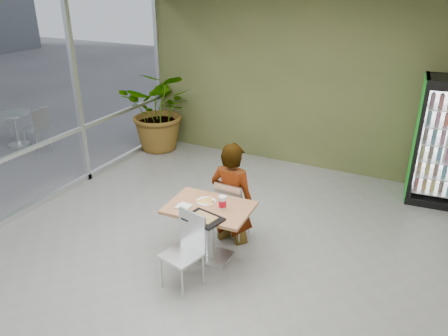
{
  "coord_description": "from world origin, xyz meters",
  "views": [
    {
      "loc": [
        2.29,
        -4.02,
        3.31
      ],
      "look_at": [
        -0.05,
        0.65,
        1.0
      ],
      "focal_mm": 35.0,
      "sensor_mm": 36.0,
      "label": 1
    }
  ],
  "objects_px": {
    "dining_table": "(209,221)",
    "cafeteria_tray": "(203,219)",
    "seated_woman": "(232,202)",
    "chair_far": "(231,207)",
    "beverage_fridge": "(446,143)",
    "soda_cup": "(222,203)",
    "potted_plant": "(161,110)",
    "chair_near": "(187,244)"
  },
  "relations": [
    {
      "from": "chair_far",
      "to": "chair_near",
      "type": "xyz_separation_m",
      "value": [
        -0.04,
        -1.04,
        0.02
      ]
    },
    {
      "from": "seated_woman",
      "to": "soda_cup",
      "type": "xyz_separation_m",
      "value": [
        0.13,
        -0.54,
        0.28
      ]
    },
    {
      "from": "chair_far",
      "to": "potted_plant",
      "type": "bearing_deg",
      "value": -40.62
    },
    {
      "from": "cafeteria_tray",
      "to": "potted_plant",
      "type": "height_order",
      "value": "potted_plant"
    },
    {
      "from": "chair_far",
      "to": "chair_near",
      "type": "distance_m",
      "value": 1.04
    },
    {
      "from": "seated_woman",
      "to": "cafeteria_tray",
      "type": "distance_m",
      "value": 0.89
    },
    {
      "from": "dining_table",
      "to": "cafeteria_tray",
      "type": "relative_size",
      "value": 2.48
    },
    {
      "from": "soda_cup",
      "to": "cafeteria_tray",
      "type": "distance_m",
      "value": 0.34
    },
    {
      "from": "dining_table",
      "to": "chair_far",
      "type": "relative_size",
      "value": 1.22
    },
    {
      "from": "potted_plant",
      "to": "chair_far",
      "type": "bearing_deg",
      "value": -41.68
    },
    {
      "from": "cafeteria_tray",
      "to": "beverage_fridge",
      "type": "distance_m",
      "value": 4.09
    },
    {
      "from": "chair_far",
      "to": "soda_cup",
      "type": "distance_m",
      "value": 0.61
    },
    {
      "from": "chair_near",
      "to": "cafeteria_tray",
      "type": "xyz_separation_m",
      "value": [
        0.09,
        0.22,
        0.24
      ]
    },
    {
      "from": "soda_cup",
      "to": "potted_plant",
      "type": "distance_m",
      "value": 4.12
    },
    {
      "from": "chair_near",
      "to": "cafeteria_tray",
      "type": "distance_m",
      "value": 0.34
    },
    {
      "from": "chair_near",
      "to": "soda_cup",
      "type": "bearing_deg",
      "value": 85.76
    },
    {
      "from": "seated_woman",
      "to": "beverage_fridge",
      "type": "xyz_separation_m",
      "value": [
        2.43,
        2.45,
        0.44
      ]
    },
    {
      "from": "chair_near",
      "to": "seated_woman",
      "type": "bearing_deg",
      "value": 101.03
    },
    {
      "from": "chair_far",
      "to": "potted_plant",
      "type": "relative_size",
      "value": 0.52
    },
    {
      "from": "chair_far",
      "to": "soda_cup",
      "type": "height_order",
      "value": "soda_cup"
    },
    {
      "from": "beverage_fridge",
      "to": "potted_plant",
      "type": "relative_size",
      "value": 1.19
    },
    {
      "from": "dining_table",
      "to": "beverage_fridge",
      "type": "relative_size",
      "value": 0.53
    },
    {
      "from": "dining_table",
      "to": "cafeteria_tray",
      "type": "distance_m",
      "value": 0.39
    },
    {
      "from": "chair_far",
      "to": "soda_cup",
      "type": "bearing_deg",
      "value": 105.73
    },
    {
      "from": "chair_near",
      "to": "soda_cup",
      "type": "distance_m",
      "value": 0.65
    },
    {
      "from": "chair_near",
      "to": "seated_woman",
      "type": "xyz_separation_m",
      "value": [
        0.04,
        1.08,
        0.02
      ]
    },
    {
      "from": "dining_table",
      "to": "soda_cup",
      "type": "bearing_deg",
      "value": 4.88
    },
    {
      "from": "cafeteria_tray",
      "to": "potted_plant",
      "type": "xyz_separation_m",
      "value": [
        -2.8,
        3.27,
        0.07
      ]
    },
    {
      "from": "seated_woman",
      "to": "dining_table",
      "type": "bearing_deg",
      "value": 86.58
    },
    {
      "from": "dining_table",
      "to": "beverage_fridge",
      "type": "distance_m",
      "value": 3.92
    },
    {
      "from": "cafeteria_tray",
      "to": "chair_near",
      "type": "bearing_deg",
      "value": -113.1
    },
    {
      "from": "cafeteria_tray",
      "to": "beverage_fridge",
      "type": "height_order",
      "value": "beverage_fridge"
    },
    {
      "from": "seated_woman",
      "to": "soda_cup",
      "type": "relative_size",
      "value": 10.18
    },
    {
      "from": "soda_cup",
      "to": "beverage_fridge",
      "type": "bearing_deg",
      "value": 52.36
    },
    {
      "from": "chair_far",
      "to": "potted_plant",
      "type": "height_order",
      "value": "potted_plant"
    },
    {
      "from": "chair_far",
      "to": "chair_near",
      "type": "bearing_deg",
      "value": 88.7
    },
    {
      "from": "dining_table",
      "to": "seated_woman",
      "type": "distance_m",
      "value": 0.55
    },
    {
      "from": "soda_cup",
      "to": "dining_table",
      "type": "bearing_deg",
      "value": -175.12
    },
    {
      "from": "seated_woman",
      "to": "beverage_fridge",
      "type": "height_order",
      "value": "beverage_fridge"
    },
    {
      "from": "cafeteria_tray",
      "to": "beverage_fridge",
      "type": "bearing_deg",
      "value": 54.26
    },
    {
      "from": "chair_far",
      "to": "beverage_fridge",
      "type": "height_order",
      "value": "beverage_fridge"
    },
    {
      "from": "chair_near",
      "to": "potted_plant",
      "type": "xyz_separation_m",
      "value": [
        -2.7,
        3.49,
        0.3
      ]
    }
  ]
}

